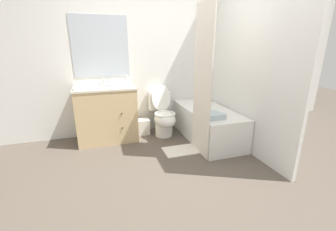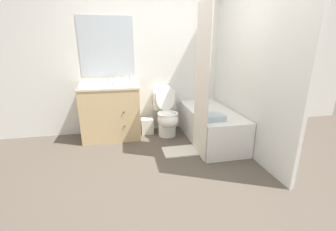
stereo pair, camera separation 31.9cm
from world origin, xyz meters
name	(u,v)px [view 1 (the left image)]	position (x,y,z in m)	size (l,w,h in m)	color
ground_plane	(179,176)	(0.00, 0.00, 0.00)	(14.00, 14.00, 0.00)	brown
wall_back	(145,59)	(-0.01, 1.67, 1.25)	(8.00, 0.06, 2.50)	silver
wall_right	(236,61)	(1.20, 0.82, 1.25)	(0.05, 2.64, 2.50)	silver
vanity_cabinet	(107,113)	(-0.72, 1.37, 0.45)	(0.92, 0.57, 0.87)	tan
sink_faucet	(104,82)	(-0.72, 1.57, 0.91)	(0.14, 0.12, 0.12)	silver
toilet	(163,116)	(0.20, 1.30, 0.34)	(0.38, 0.65, 0.84)	white
bathtub	(207,124)	(0.84, 0.93, 0.25)	(0.66, 1.43, 0.50)	white
shower_curtain	(202,84)	(0.50, 0.49, 1.00)	(0.01, 0.50, 1.99)	silver
wastebasket	(143,127)	(-0.13, 1.43, 0.13)	(0.20, 0.17, 0.26)	silver
tissue_box	(113,83)	(-0.58, 1.43, 0.92)	(0.12, 0.14, 0.12)	silver
soap_dispenser	(127,80)	(-0.37, 1.41, 0.95)	(0.05, 0.05, 0.17)	silver
hand_towel_folded	(83,87)	(-1.02, 1.23, 0.90)	(0.24, 0.16, 0.06)	white
bath_towel_folded	(213,116)	(0.68, 0.50, 0.54)	(0.29, 0.24, 0.08)	silver
bath_mat	(181,150)	(0.27, 0.61, 0.01)	(0.52, 0.34, 0.02)	silver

